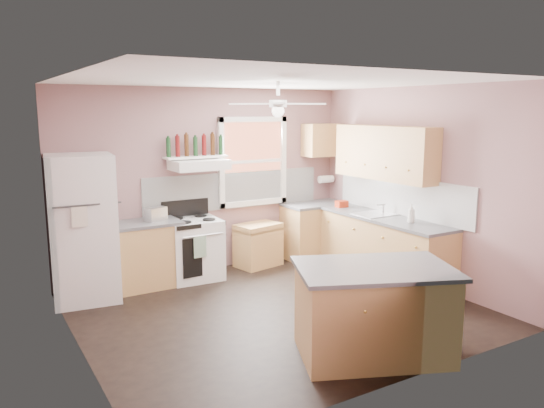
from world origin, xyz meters
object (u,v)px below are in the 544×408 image
refrigerator (83,228)px  stove (194,249)px  island (373,313)px  cart (258,245)px  toaster (156,214)px

refrigerator → stove: (1.51, 0.08, -0.49)m
stove → island: (0.57, -3.14, 0.00)m
refrigerator → cart: (2.60, 0.16, -0.59)m
toaster → island: bearing=-92.6°
toaster → cart: 1.75m
toaster → island: toaster is taller
toaster → cart: bearing=-19.8°
stove → island: same height
cart → island: island is taller
stove → cart: stove is taller
refrigerator → island: refrigerator is taller
stove → toaster: bearing=-178.8°
refrigerator → island: bearing=-48.8°
refrigerator → toaster: size_ratio=6.60×
toaster → island: size_ratio=0.20×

